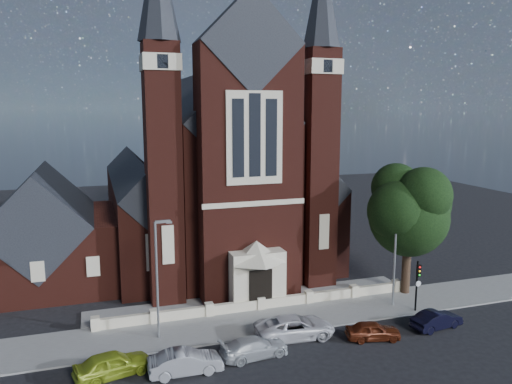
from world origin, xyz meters
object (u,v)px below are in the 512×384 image
Objects in this scene: church at (210,176)px; car_silver_a at (185,362)px; car_white_suv at (295,327)px; traffic_signal at (418,280)px; car_dark_red at (373,331)px; parish_hall at (44,239)px; street_lamp_right at (396,249)px; street_tree at (412,212)px; car_silver_b at (254,347)px; car_lime_van at (113,364)px; car_navy at (437,320)px; street_lamp_left at (158,273)px.

church reaches higher than car_silver_a.
church is 22.83m from car_white_suv.
traffic_signal reaches higher than car_dark_red.
parish_hall is 1.51× the size of street_lamp_right.
church is 9.64× the size of car_dark_red.
church is 3.26× the size of street_tree.
street_lamp_right is at bearing -61.96° from church.
car_silver_b is 3.78m from car_white_suv.
street_lamp_right reaches higher than car_dark_red.
street_tree is 25.14m from car_lime_van.
street_tree is at bearing 34.26° from street_lamp_right.
car_silver_a reaches higher than car_dark_red.
street_tree is at bearing -75.21° from car_silver_b.
car_white_suv reaches higher than car_silver_a.
parish_hall reaches higher than car_dark_red.
street_tree is 8.99m from car_navy.
car_silver_b is at bearing -161.47° from street_lamp_right.
car_lime_van is 1.00× the size of car_silver_b.
street_tree is 2.96× the size of car_dark_red.
street_tree is 2.50× the size of car_silver_a.
street_lamp_left is (-7.91, -18.94, -3.59)m from church.
church reaches higher than street_lamp_left.
car_silver_b is (-2.69, -23.23, -7.56)m from church.
church is 8.72× the size of traffic_signal.
car_dark_red is at bearing -76.71° from church.
car_navy is at bearing -87.96° from car_silver_a.
car_lime_van is 21.76m from car_navy.
parish_hall reaches higher than street_lamp_left.
parish_hall reaches higher than car_white_suv.
street_lamp_left is 14.72m from car_dark_red.
street_lamp_right is at bearing -73.72° from car_silver_a.
car_lime_van reaches higher than car_silver_a.
traffic_signal is 0.92× the size of car_silver_b.
church is 25.24m from car_dark_red.
car_navy is (0.56, -4.38, -3.96)m from street_lamp_right.
car_white_suv is (16.70, -16.63, -3.26)m from parish_hall.
car_navy is at bearing -97.02° from car_silver_b.
traffic_signal is (-1.60, -3.28, -4.38)m from street_tree.
street_lamp_left reaches higher than car_navy.
car_navy is (-1.94, -6.09, -6.32)m from street_tree.
street_tree is 2.45× the size of car_lime_van.
church reaches higher than car_lime_van.
car_navy reaches higher than car_silver_b.
street_lamp_left is (-20.51, -1.71, -2.36)m from street_tree.
traffic_signal reaches higher than car_navy.
parish_hall is 32.55m from car_navy.
traffic_signal is 0.74× the size of car_white_suv.
street_lamp_left is 19.48m from car_navy.
traffic_signal is 18.48m from car_silver_a.
church is 8.16× the size of car_silver_a.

